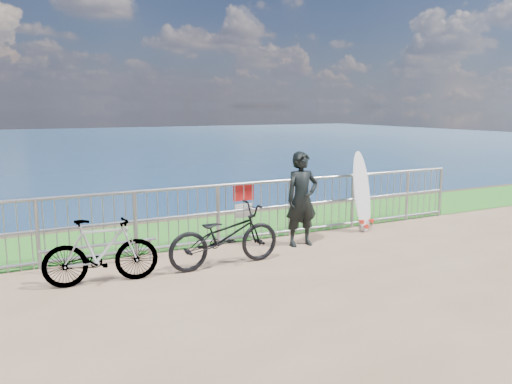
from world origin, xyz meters
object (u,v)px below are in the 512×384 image
surfer (302,199)px  bicycle_far (101,251)px  bicycle_near (225,236)px  surfboard (362,194)px

surfer → bicycle_far: surfer is taller
bicycle_near → surfboard: bearing=-77.9°
surfboard → bicycle_near: surfboard is taller
surfboard → bicycle_near: size_ratio=0.87×
surfer → bicycle_near: (-1.71, -0.47, -0.36)m
surfer → bicycle_near: surfer is taller
surfer → surfboard: bearing=15.7°
bicycle_near → bicycle_far: size_ratio=1.17×
surfboard → bicycle_far: bearing=-171.2°
surfer → bicycle_far: size_ratio=1.07×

